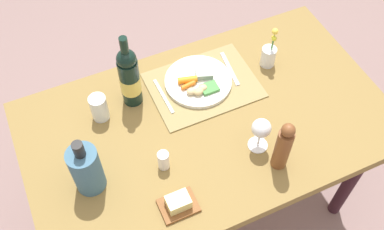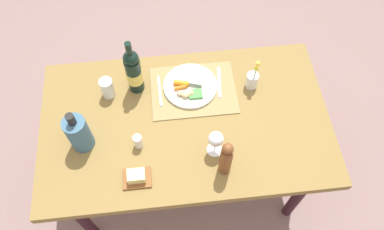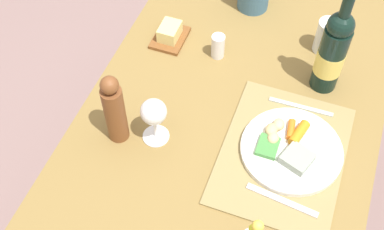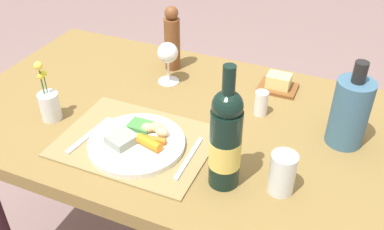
{
  "view_description": "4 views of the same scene",
  "coord_description": "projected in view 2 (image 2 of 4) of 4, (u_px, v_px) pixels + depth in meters",
  "views": [
    {
      "loc": [
        0.47,
        0.89,
        2.2
      ],
      "look_at": [
        0.08,
        0.01,
        0.86
      ],
      "focal_mm": 41.86,
      "sensor_mm": 36.0,
      "label": 1
    },
    {
      "loc": [
        0.07,
        0.92,
        2.41
      ],
      "look_at": [
        -0.03,
        0.04,
        0.87
      ],
      "focal_mm": 35.52,
      "sensor_mm": 36.0,
      "label": 2
    },
    {
      "loc": [
        -0.84,
        -0.2,
        1.94
      ],
      "look_at": [
        -0.08,
        0.08,
        0.84
      ],
      "focal_mm": 47.36,
      "sensor_mm": 36.0,
      "label": 3
    },
    {
      "loc": [
        0.48,
        -1.02,
        1.56
      ],
      "look_at": [
        0.06,
        -0.04,
        0.81
      ],
      "focal_mm": 40.53,
      "sensor_mm": 36.0,
      "label": 4
    }
  ],
  "objects": [
    {
      "name": "salt_shaker",
      "position": [
        138.0,
        141.0,
        1.79
      ],
      "size": [
        0.04,
        0.04,
        0.08
      ],
      "primitive_type": "cylinder",
      "color": "white",
      "rests_on": "dining_table"
    },
    {
      "name": "placemat",
      "position": [
        193.0,
        90.0,
        1.98
      ],
      "size": [
        0.44,
        0.33,
        0.01
      ],
      "primitive_type": "cube",
      "color": "#907F4E",
      "rests_on": "dining_table"
    },
    {
      "name": "ground_plane",
      "position": [
        187.0,
        176.0,
        2.54
      ],
      "size": [
        8.0,
        8.0,
        0.0
      ],
      "primitive_type": "plane",
      "color": "gray"
    },
    {
      "name": "cooler_bottle",
      "position": [
        78.0,
        133.0,
        1.73
      ],
      "size": [
        0.11,
        0.11,
        0.26
      ],
      "color": "#3C657F",
      "rests_on": "dining_table"
    },
    {
      "name": "fork",
      "position": [
        219.0,
        82.0,
        2.0
      ],
      "size": [
        0.04,
        0.19,
        0.0
      ],
      "primitive_type": "cube",
      "rotation": [
        0.0,
        0.0,
        -0.11
      ],
      "color": "silver",
      "rests_on": "placemat"
    },
    {
      "name": "dining_table",
      "position": [
        186.0,
        128.0,
        1.96
      ],
      "size": [
        1.44,
        0.85,
        0.76
      ],
      "color": "olive",
      "rests_on": "ground_plane"
    },
    {
      "name": "wine_glass",
      "position": [
        216.0,
        140.0,
        1.71
      ],
      "size": [
        0.08,
        0.08,
        0.15
      ],
      "color": "white",
      "rests_on": "dining_table"
    },
    {
      "name": "knife",
      "position": [
        160.0,
        91.0,
        1.97
      ],
      "size": [
        0.02,
        0.19,
        0.0
      ],
      "primitive_type": "cube",
      "rotation": [
        0.0,
        0.0,
        0.02
      ],
      "color": "silver",
      "rests_on": "placemat"
    },
    {
      "name": "dinner_plate",
      "position": [
        190.0,
        86.0,
        1.97
      ],
      "size": [
        0.28,
        0.28,
        0.05
      ],
      "color": "silver",
      "rests_on": "placemat"
    },
    {
      "name": "butter_dish",
      "position": [
        137.0,
        177.0,
        1.72
      ],
      "size": [
        0.13,
        0.1,
        0.06
      ],
      "color": "brown",
      "rests_on": "dining_table"
    },
    {
      "name": "wine_bottle",
      "position": [
        134.0,
        71.0,
        1.87
      ],
      "size": [
        0.08,
        0.08,
        0.35
      ],
      "color": "black",
      "rests_on": "dining_table"
    },
    {
      "name": "flower_vase",
      "position": [
        252.0,
        79.0,
        1.95
      ],
      "size": [
        0.06,
        0.06,
        0.2
      ],
      "color": "silver",
      "rests_on": "dining_table"
    },
    {
      "name": "pepper_mill",
      "position": [
        226.0,
        159.0,
        1.66
      ],
      "size": [
        0.06,
        0.06,
        0.24
      ],
      "color": "brown",
      "rests_on": "dining_table"
    },
    {
      "name": "water_tumbler",
      "position": [
        108.0,
        89.0,
        1.92
      ],
      "size": [
        0.07,
        0.07,
        0.12
      ],
      "color": "silver",
      "rests_on": "dining_table"
    }
  ]
}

